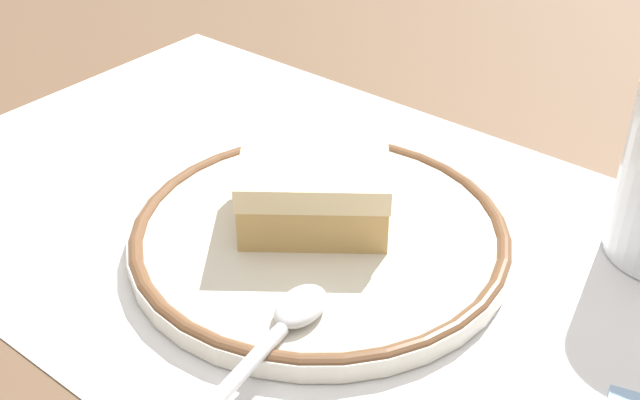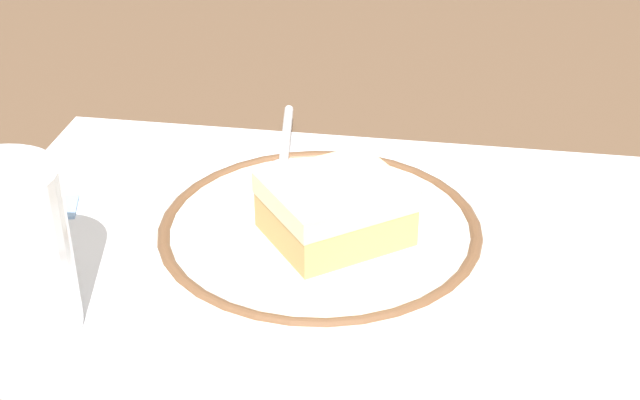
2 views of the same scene
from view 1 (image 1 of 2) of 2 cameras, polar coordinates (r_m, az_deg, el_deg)
ground_plane at (r=0.49m, az=-1.51°, el=-1.76°), size 2.40×2.40×0.00m
placemat at (r=0.49m, az=-1.51°, el=-1.68°), size 0.51×0.33×0.00m
plate at (r=0.46m, az=-0.00°, el=-2.47°), size 0.21×0.21×0.01m
cake_slice at (r=0.46m, az=-0.71°, el=0.72°), size 0.11×0.11×0.04m
spoon at (r=0.39m, az=-3.19°, el=-9.33°), size 0.03×0.13×0.01m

